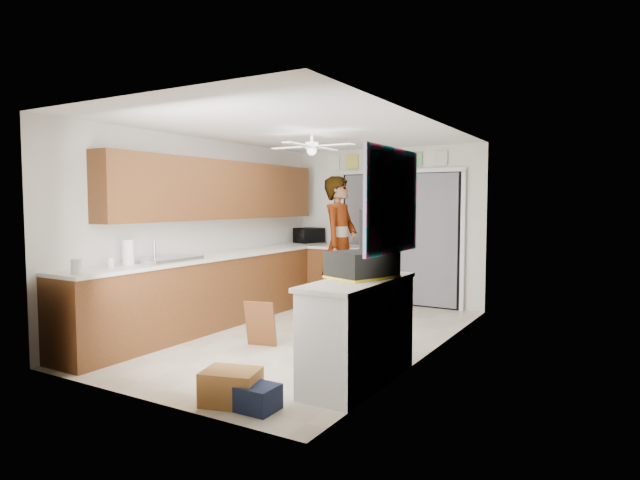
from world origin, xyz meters
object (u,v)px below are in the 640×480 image
at_px(man, 340,244).
at_px(dog, 351,326).
at_px(microwave, 309,235).
at_px(cardboard_box, 231,387).
at_px(paper_towel_roll, 128,252).
at_px(navy_crate, 256,397).
at_px(suitcase, 362,265).

bearing_deg(man, dog, -150.53).
distance_m(microwave, man, 1.20).
distance_m(microwave, cardboard_box, 4.97).
distance_m(paper_towel_roll, navy_crate, 2.60).
relative_size(man, dog, 3.90).
bearing_deg(dog, navy_crate, -86.98).
xyz_separation_m(microwave, navy_crate, (2.25, -4.45, -0.97)).
distance_m(suitcase, cardboard_box, 1.58).
bearing_deg(man, suitcase, -150.73).
height_order(cardboard_box, dog, dog).
xyz_separation_m(man, dog, (1.02, -1.61, -0.81)).
distance_m(paper_towel_roll, cardboard_box, 2.36).
distance_m(cardboard_box, man, 3.98).
distance_m(suitcase, man, 3.11).
height_order(cardboard_box, man, man).
relative_size(cardboard_box, navy_crate, 1.36).
bearing_deg(man, navy_crate, -164.02).
bearing_deg(navy_crate, dog, 96.97).
bearing_deg(suitcase, paper_towel_roll, -150.47).
xyz_separation_m(suitcase, dog, (-0.63, 1.02, -0.86)).
height_order(microwave, dog, microwave).
bearing_deg(navy_crate, cardboard_box, 180.00).
xyz_separation_m(paper_towel_roll, man, (1.03, 3.04, -0.07)).
bearing_deg(microwave, navy_crate, -135.27).
height_order(paper_towel_roll, man, man).
xyz_separation_m(navy_crate, man, (-1.28, 3.75, 0.91)).
bearing_deg(paper_towel_roll, microwave, 89.20).
height_order(suitcase, navy_crate, suitcase).
bearing_deg(suitcase, cardboard_box, -98.48).
bearing_deg(cardboard_box, dog, 90.17).
bearing_deg(paper_towel_roll, cardboard_box, -19.09).
bearing_deg(navy_crate, paper_towel_roll, 162.90).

